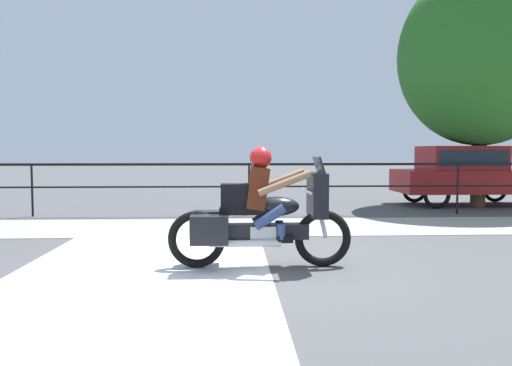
# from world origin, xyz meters

# --- Properties ---
(ground_plane) EXTENTS (120.00, 120.00, 0.00)m
(ground_plane) POSITION_xyz_m (0.00, 0.00, 0.00)
(ground_plane) COLOR #4C4C4F
(sidewalk_band) EXTENTS (44.00, 2.40, 0.01)m
(sidewalk_band) POSITION_xyz_m (0.00, 3.40, 0.01)
(sidewalk_band) COLOR #99968E
(sidewalk_band) RESTS_ON ground
(crosswalk_band) EXTENTS (3.27, 6.00, 0.01)m
(crosswalk_band) POSITION_xyz_m (-1.55, -0.20, 0.00)
(crosswalk_band) COLOR silver
(crosswalk_band) RESTS_ON ground
(fence_railing) EXTENTS (36.00, 0.05, 1.25)m
(fence_railing) POSITION_xyz_m (0.00, 5.27, 0.98)
(fence_railing) COLOR black
(fence_railing) RESTS_ON ground
(motorcycle) EXTENTS (2.43, 0.76, 1.60)m
(motorcycle) POSITION_xyz_m (-0.04, -0.11, 0.71)
(motorcycle) COLOR black
(motorcycle) RESTS_ON ground
(parked_car) EXTENTS (3.99, 1.78, 1.68)m
(parked_car) POSITION_xyz_m (6.19, 7.19, 0.96)
(parked_car) COLOR maroon
(parked_car) RESTS_ON ground
(tree_behind_sign) EXTENTS (4.46, 4.46, 6.60)m
(tree_behind_sign) POSITION_xyz_m (6.40, 6.82, 4.13)
(tree_behind_sign) COLOR brown
(tree_behind_sign) RESTS_ON ground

